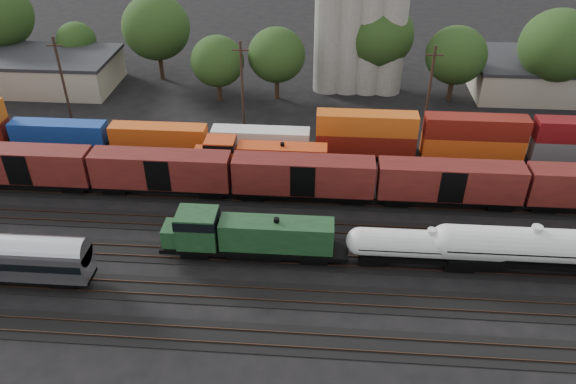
# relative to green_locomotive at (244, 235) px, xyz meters

# --- Properties ---
(ground) EXTENTS (600.00, 600.00, 0.00)m
(ground) POSITION_rel_green_locomotive_xyz_m (8.11, 5.00, -2.63)
(ground) COLOR black
(tracks) EXTENTS (180.00, 33.20, 0.20)m
(tracks) POSITION_rel_green_locomotive_xyz_m (8.11, 5.00, -2.59)
(tracks) COLOR black
(tracks) RESTS_ON ground
(green_locomotive) EXTENTS (17.47, 3.08, 4.62)m
(green_locomotive) POSITION_rel_green_locomotive_xyz_m (0.00, 0.00, 0.00)
(green_locomotive) COLOR black
(green_locomotive) RESTS_ON ground
(tank_car_a) EXTENTS (15.17, 2.72, 3.98)m
(tank_car_a) POSITION_rel_green_locomotive_xyz_m (17.01, -0.00, -0.25)
(tank_car_a) COLOR silver
(tank_car_a) RESTS_ON ground
(tank_car_b) EXTENTS (18.25, 3.27, 4.78)m
(tank_car_b) POSITION_rel_green_locomotive_xyz_m (26.04, 0.00, 0.20)
(tank_car_b) COLOR silver
(tank_car_b) RESTS_ON ground
(orange_locomotive) EXTENTS (16.98, 2.83, 4.24)m
(orange_locomotive) POSITION_rel_green_locomotive_xyz_m (-0.56, 15.00, -0.20)
(orange_locomotive) COLOR black
(orange_locomotive) RESTS_ON ground
(boxcar_string) EXTENTS (184.40, 2.90, 4.20)m
(boxcar_string) POSITION_rel_green_locomotive_xyz_m (28.09, 10.00, 0.49)
(boxcar_string) COLOR black
(boxcar_string) RESTS_ON ground
(container_wall) EXTENTS (179.52, 2.60, 5.80)m
(container_wall) POSITION_rel_green_locomotive_xyz_m (15.91, 20.00, 0.15)
(container_wall) COLOR black
(container_wall) RESTS_ON ground
(grain_silo) EXTENTS (13.40, 5.00, 29.00)m
(grain_silo) POSITION_rel_green_locomotive_xyz_m (11.40, 41.00, 8.62)
(grain_silo) COLOR gray
(grain_silo) RESTS_ON ground
(industrial_sheds) EXTENTS (119.38, 17.26, 5.10)m
(industrial_sheds) POSITION_rel_green_locomotive_xyz_m (14.74, 40.25, -0.07)
(industrial_sheds) COLOR #9E937F
(industrial_sheds) RESTS_ON ground
(tree_band) EXTENTS (166.82, 19.93, 14.12)m
(tree_band) POSITION_rel_green_locomotive_xyz_m (3.53, 41.56, 4.85)
(tree_band) COLOR black
(tree_band) RESTS_ON ground
(utility_poles) EXTENTS (122.20, 0.36, 12.00)m
(utility_poles) POSITION_rel_green_locomotive_xyz_m (8.11, 27.00, 3.58)
(utility_poles) COLOR black
(utility_poles) RESTS_ON ground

